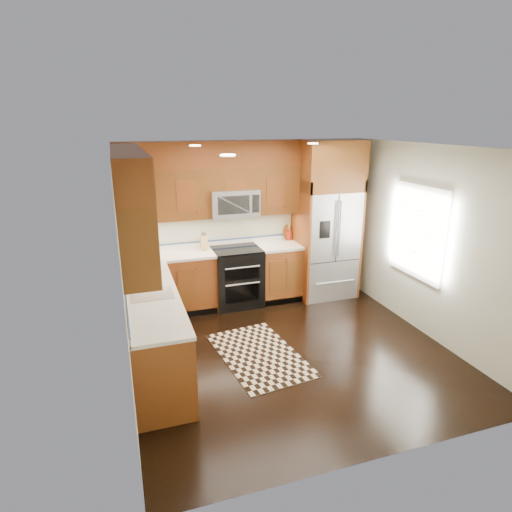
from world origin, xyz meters
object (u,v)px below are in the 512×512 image
object	(u,v)px
range	(237,277)
rug	(259,355)
refrigerator	(327,220)
utensil_crock	(289,233)
knife_block	(204,242)

from	to	relation	value
range	rug	distance (m)	1.73
range	refrigerator	distance (m)	1.76
refrigerator	utensil_crock	distance (m)	0.67
range	knife_block	bearing A→B (deg)	163.17
refrigerator	utensil_crock	xyz separation A→B (m)	(-0.55, 0.29, -0.25)
range	utensil_crock	bearing A→B (deg)	14.33
knife_block	utensil_crock	bearing A→B (deg)	4.10
range	utensil_crock	size ratio (longest dim) A/B	2.94
range	rug	size ratio (longest dim) A/B	0.61
knife_block	utensil_crock	distance (m)	1.50
rug	knife_block	xyz separation A→B (m)	(-0.32, 1.80, 1.05)
range	refrigerator	bearing A→B (deg)	-1.40
rug	utensil_crock	xyz separation A→B (m)	(1.18, 1.91, 1.04)
refrigerator	rug	size ratio (longest dim) A/B	1.69
rug	range	bearing A→B (deg)	76.99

